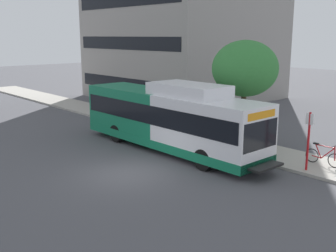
% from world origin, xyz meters
% --- Properties ---
extents(ground_plane, '(120.00, 120.00, 0.00)m').
position_xyz_m(ground_plane, '(0.00, 8.00, 0.00)').
color(ground_plane, '#4C4C51').
extents(sidewalk_curb, '(3.00, 56.00, 0.14)m').
position_xyz_m(sidewalk_curb, '(7.00, 6.00, 0.07)').
color(sidewalk_curb, '#A8A399').
rests_on(sidewalk_curb, ground).
extents(transit_bus, '(2.58, 12.25, 3.65)m').
position_xyz_m(transit_bus, '(3.90, 1.61, 1.70)').
color(transit_bus, white).
rests_on(transit_bus, ground).
extents(bus_stop_sign_pole, '(0.10, 0.36, 2.60)m').
position_xyz_m(bus_stop_sign_pole, '(5.92, -5.19, 1.65)').
color(bus_stop_sign_pole, red).
rests_on(bus_stop_sign_pole, sidewalk_curb).
extents(bicycle_parked, '(0.52, 1.76, 1.02)m').
position_xyz_m(bicycle_parked, '(7.12, -5.33, 0.56)').
color(bicycle_parked, black).
rests_on(bicycle_parked, sidewalk_curb).
extents(street_tree_near_stop, '(3.55, 3.55, 5.61)m').
position_xyz_m(street_tree_near_stop, '(7.61, -0.31, 4.22)').
color(street_tree_near_stop, '#4C3823').
rests_on(street_tree_near_stop, sidewalk_curb).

